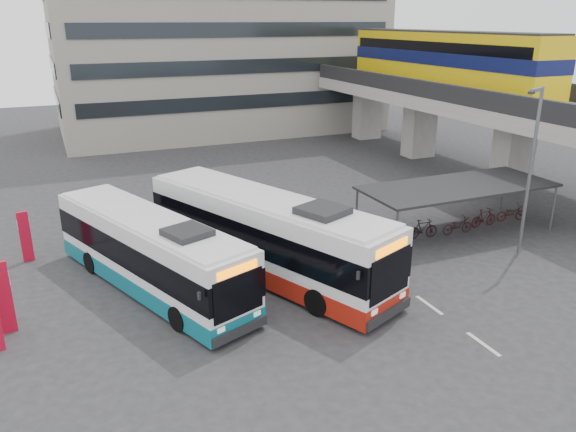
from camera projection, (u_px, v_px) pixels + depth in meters
name	position (u px, v px, depth m)	size (l,w,h in m)	color
ground	(336.00, 285.00, 23.39)	(120.00, 120.00, 0.00)	#28282B
viaduct	(458.00, 82.00, 39.73)	(8.00, 32.00, 9.68)	gray
bike_shelter	(456.00, 204.00, 28.66)	(10.00, 4.00, 2.54)	#595B60
road_markings	(429.00, 305.00, 21.72)	(0.15, 7.60, 0.01)	beige
bus_main	(266.00, 236.00, 23.93)	(7.44, 12.73, 3.75)	white
bus_teal	(150.00, 253.00, 22.64)	(6.28, 11.43, 3.34)	white
pedestrian	(363.00, 292.00, 20.86)	(0.64, 0.42, 1.74)	black
lamp_post	(531.00, 162.00, 25.12)	(1.30, 0.62, 7.73)	#595B60
sign_totem_mid	(3.00, 297.00, 19.43)	(0.58, 0.24, 2.69)	#B10A24
sign_totem_north	(25.00, 236.00, 25.30)	(0.51, 0.22, 2.37)	#B10A24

